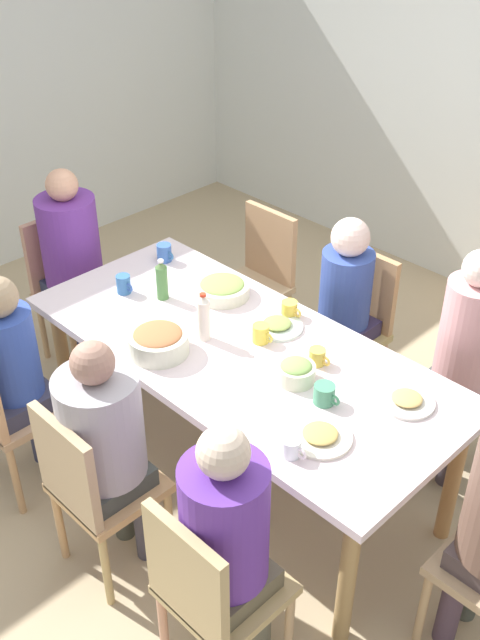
{
  "coord_description": "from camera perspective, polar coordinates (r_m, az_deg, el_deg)",
  "views": [
    {
      "loc": [
        1.96,
        -1.94,
        2.77
      ],
      "look_at": [
        0.0,
        0.0,
        0.92
      ],
      "focal_mm": 41.82,
      "sensor_mm": 36.0,
      "label": 1
    }
  ],
  "objects": [
    {
      "name": "cup_3",
      "position": [
        3.82,
        -8.88,
        2.72
      ],
      "size": [
        0.11,
        0.07,
        0.1
      ],
      "color": "#31639D",
      "rests_on": "dining_table"
    },
    {
      "name": "person_6",
      "position": [
        3.61,
        16.72,
        -2.3
      ],
      "size": [
        0.3,
        0.3,
        1.25
      ],
      "color": "#443A42",
      "rests_on": "ground_plane"
    },
    {
      "name": "plate_1",
      "position": [
        3.53,
        2.86,
        -0.41
      ],
      "size": [
        0.25,
        0.25,
        0.04
      ],
      "color": "silver",
      "rests_on": "dining_table"
    },
    {
      "name": "dining_table",
      "position": [
        3.45,
        0.0,
        -3.16
      ],
      "size": [
        2.12,
        0.95,
        0.77
      ],
      "color": "silver",
      "rests_on": "ground_plane"
    },
    {
      "name": "chair_5",
      "position": [
        4.09,
        8.52,
        -0.1
      ],
      "size": [
        0.4,
        0.4,
        0.9
      ],
      "color": "tan",
      "rests_on": "ground_plane"
    },
    {
      "name": "person_5",
      "position": [
        3.93,
        7.9,
        1.47
      ],
      "size": [
        0.3,
        0.3,
        1.15
      ],
      "color": "#2D314C",
      "rests_on": "ground_plane"
    },
    {
      "name": "bowl_2",
      "position": [
        3.19,
        4.26,
        -3.96
      ],
      "size": [
        0.17,
        0.17,
        0.1
      ],
      "color": "beige",
      "rests_on": "dining_table"
    },
    {
      "name": "cup_6",
      "position": [
        3.6,
        3.82,
        0.84
      ],
      "size": [
        0.11,
        0.08,
        0.08
      ],
      "color": "yellow",
      "rests_on": "dining_table"
    },
    {
      "name": "bottle_0",
      "position": [
        3.4,
        -2.8,
        0.18
      ],
      "size": [
        0.06,
        0.06,
        0.24
      ],
      "color": "silver",
      "rests_on": "dining_table"
    },
    {
      "name": "chair_3",
      "position": [
        4.47,
        1.4,
        3.49
      ],
      "size": [
        0.4,
        0.4,
        0.9
      ],
      "color": "tan",
      "rests_on": "ground_plane"
    },
    {
      "name": "plate_2",
      "position": [
        2.94,
        6.15,
        -8.79
      ],
      "size": [
        0.25,
        0.25,
        0.04
      ],
      "color": "silver",
      "rests_on": "dining_table"
    },
    {
      "name": "cup_0",
      "position": [
        2.85,
        3.97,
        -9.68
      ],
      "size": [
        0.12,
        0.08,
        0.08
      ],
      "color": "white",
      "rests_on": "dining_table"
    },
    {
      "name": "chair_6",
      "position": [
        3.8,
        16.91,
        -4.32
      ],
      "size": [
        0.4,
        0.4,
        0.9
      ],
      "color": "black",
      "rests_on": "ground_plane"
    },
    {
      "name": "chair_0",
      "position": [
        3.18,
        -11.25,
        -12.28
      ],
      "size": [
        0.4,
        0.4,
        0.9
      ],
      "color": "tan",
      "rests_on": "ground_plane"
    },
    {
      "name": "chair_2",
      "position": [
        4.51,
        -12.98,
        2.89
      ],
      "size": [
        0.4,
        0.4,
        0.9
      ],
      "color": "tan",
      "rests_on": "ground_plane"
    },
    {
      "name": "cup_4",
      "position": [
        3.3,
        5.96,
        -2.81
      ],
      "size": [
        0.11,
        0.07,
        0.08
      ],
      "color": "gold",
      "rests_on": "dining_table"
    },
    {
      "name": "cup_5",
      "position": [
        3.09,
        6.49,
        -5.66
      ],
      "size": [
        0.13,
        0.09,
        0.09
      ],
      "color": "#468C68",
      "rests_on": "dining_table"
    },
    {
      "name": "ground_plane",
      "position": [
        3.9,
        0.0,
        -11.32
      ],
      "size": [
        6.63,
        6.63,
        0.0
      ],
      "primitive_type": "plane",
      "color": "tan"
    },
    {
      "name": "person_2",
      "position": [
        4.33,
        -12.71,
        5.1
      ],
      "size": [
        0.33,
        0.33,
        1.24
      ],
      "color": "#2A2A44",
      "rests_on": "ground_plane"
    },
    {
      "name": "bowl_0",
      "position": [
        3.75,
        -1.37,
        2.45
      ],
      "size": [
        0.28,
        0.28,
        0.09
      ],
      "color": "beige",
      "rests_on": "dining_table"
    },
    {
      "name": "bottle_1",
      "position": [
        3.72,
        -6.0,
        3.04
      ],
      "size": [
        0.06,
        0.06,
        0.22
      ],
      "color": "#43763A",
      "rests_on": "dining_table"
    },
    {
      "name": "person_0",
      "position": [
        3.07,
        -10.31,
        -8.81
      ],
      "size": [
        0.34,
        0.34,
        1.18
      ],
      "color": "#44463A",
      "rests_on": "ground_plane"
    },
    {
      "name": "plate_0",
      "position": [
        3.16,
        12.63,
        -6.02
      ],
      "size": [
        0.23,
        0.23,
        0.04
      ],
      "color": "silver",
      "rests_on": "dining_table"
    },
    {
      "name": "person_1",
      "position": [
        3.58,
        -16.86,
        -3.47
      ],
      "size": [
        0.3,
        0.3,
        1.16
      ],
      "color": "#2F3149",
      "rests_on": "ground_plane"
    },
    {
      "name": "person_7",
      "position": [
        2.67,
        -1.0,
        -16.16
      ],
      "size": [
        0.31,
        0.31,
        1.21
      ],
      "color": "brown",
      "rests_on": "ground_plane"
    },
    {
      "name": "bowl_1",
      "position": [
        3.36,
        -6.27,
        -1.62
      ],
      "size": [
        0.28,
        0.28,
        0.12
      ],
      "color": "beige",
      "rests_on": "dining_table"
    },
    {
      "name": "chair_7",
      "position": [
        2.8,
        -2.37,
        -19.94
      ],
      "size": [
        0.4,
        0.4,
        0.9
      ],
      "color": "tan",
      "rests_on": "ground_plane"
    },
    {
      "name": "cup_1",
      "position": [
        3.41,
        1.62,
        -1.05
      ],
      "size": [
        0.11,
        0.08,
        0.09
      ],
      "color": "yellow",
      "rests_on": "dining_table"
    },
    {
      "name": "cup_2",
      "position": [
        4.08,
        -5.8,
        5.14
      ],
      "size": [
        0.12,
        0.08,
        0.1
      ],
      "color": "#355CA6",
      "rests_on": "dining_table"
    },
    {
      "name": "chair_1",
      "position": [
        3.65,
        -17.67,
        -6.23
      ],
      "size": [
        0.4,
        0.4,
        0.9
      ],
      "color": "tan",
      "rests_on": "ground_plane"
    }
  ]
}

